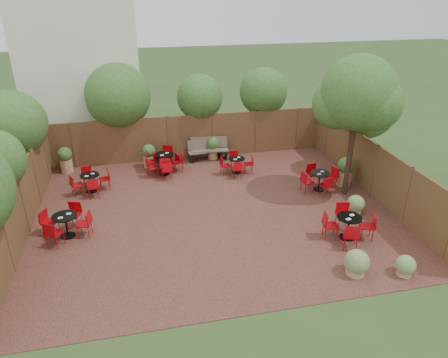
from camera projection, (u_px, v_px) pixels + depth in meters
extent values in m
plane|color=#354F23|center=(213.00, 212.00, 14.31)|extent=(80.00, 80.00, 0.00)
cube|color=#341B15|center=(213.00, 212.00, 14.31)|extent=(12.00, 10.00, 0.02)
cube|color=brown|center=(192.00, 137.00, 18.27)|extent=(12.00, 0.08, 2.00)
cube|color=brown|center=(22.00, 205.00, 12.73)|extent=(0.08, 10.00, 2.00)
cube|color=brown|center=(374.00, 171.00, 15.02)|extent=(0.08, 10.00, 2.00)
cube|color=silver|center=(82.00, 60.00, 18.75)|extent=(5.00, 4.00, 8.00)
sphere|color=#2E581C|center=(13.00, 124.00, 14.51)|extent=(2.36, 2.36, 2.36)
sphere|color=#2E581C|center=(118.00, 96.00, 17.52)|extent=(2.77, 2.77, 2.77)
sphere|color=#2E581C|center=(200.00, 97.00, 18.20)|extent=(2.02, 2.02, 2.02)
sphere|color=#2E581C|center=(263.00, 92.00, 18.93)|extent=(2.20, 2.20, 2.20)
sphere|color=#2E581C|center=(368.00, 111.00, 16.18)|extent=(2.18, 2.18, 2.18)
cylinder|color=black|center=(351.00, 143.00, 14.67)|extent=(0.26, 0.26, 4.03)
sphere|color=#2E581C|center=(359.00, 93.00, 13.88)|extent=(2.57, 2.57, 2.57)
sphere|color=#2E581C|center=(338.00, 103.00, 14.33)|extent=(1.80, 1.80, 1.80)
sphere|color=#2E581C|center=(374.00, 103.00, 13.73)|extent=(1.88, 1.88, 1.88)
cube|color=brown|center=(205.00, 151.00, 18.22)|extent=(1.52, 0.57, 0.05)
cube|color=brown|center=(204.00, 144.00, 18.27)|extent=(1.49, 0.24, 0.45)
cube|color=black|center=(190.00, 157.00, 18.19)|extent=(0.10, 0.45, 0.40)
cube|color=black|center=(220.00, 155.00, 18.44)|extent=(0.10, 0.45, 0.40)
cube|color=brown|center=(210.00, 150.00, 18.24)|extent=(1.68, 0.68, 0.05)
cube|color=brown|center=(209.00, 142.00, 18.30)|extent=(1.64, 0.32, 0.49)
cube|color=black|center=(194.00, 157.00, 18.21)|extent=(0.12, 0.49, 0.44)
cube|color=black|center=(226.00, 154.00, 18.49)|extent=(0.12, 0.49, 0.44)
cylinder|color=black|center=(346.00, 237.00, 12.86)|extent=(0.44, 0.44, 0.03)
cylinder|color=black|center=(348.00, 227.00, 12.71)|extent=(0.05, 0.05, 0.71)
cylinder|color=black|center=(350.00, 217.00, 12.55)|extent=(0.77, 0.77, 0.03)
cube|color=white|center=(352.00, 215.00, 12.63)|extent=(0.16, 0.13, 0.02)
cube|color=white|center=(348.00, 219.00, 12.41)|extent=(0.16, 0.13, 0.02)
cylinder|color=black|center=(165.00, 170.00, 17.38)|extent=(0.45, 0.45, 0.03)
cylinder|color=black|center=(165.00, 162.00, 17.23)|extent=(0.05, 0.05, 0.72)
cylinder|color=black|center=(164.00, 154.00, 17.06)|extent=(0.78, 0.78, 0.03)
cube|color=white|center=(167.00, 153.00, 17.15)|extent=(0.16, 0.12, 0.02)
cube|color=white|center=(162.00, 155.00, 16.93)|extent=(0.16, 0.12, 0.02)
cylinder|color=black|center=(68.00, 236.00, 12.94)|extent=(0.44, 0.44, 0.03)
cylinder|color=black|center=(66.00, 226.00, 12.78)|extent=(0.05, 0.05, 0.70)
cylinder|color=black|center=(64.00, 216.00, 12.63)|extent=(0.76, 0.76, 0.03)
cube|color=white|center=(69.00, 214.00, 12.71)|extent=(0.17, 0.14, 0.01)
cube|color=white|center=(60.00, 218.00, 12.49)|extent=(0.17, 0.14, 0.01)
cylinder|color=black|center=(92.00, 191.00, 15.69)|extent=(0.41, 0.41, 0.03)
cylinder|color=black|center=(91.00, 183.00, 15.54)|extent=(0.05, 0.05, 0.65)
cylinder|color=black|center=(89.00, 175.00, 15.40)|extent=(0.71, 0.71, 0.03)
cube|color=white|center=(93.00, 174.00, 15.48)|extent=(0.15, 0.13, 0.01)
cube|color=white|center=(86.00, 176.00, 15.27)|extent=(0.15, 0.13, 0.01)
cylinder|color=black|center=(164.00, 174.00, 17.05)|extent=(0.39, 0.39, 0.03)
cylinder|color=black|center=(164.00, 167.00, 16.91)|extent=(0.04, 0.04, 0.63)
cylinder|color=black|center=(164.00, 160.00, 16.77)|extent=(0.68, 0.68, 0.03)
cube|color=white|center=(166.00, 159.00, 16.84)|extent=(0.15, 0.12, 0.01)
cube|color=white|center=(161.00, 161.00, 16.65)|extent=(0.15, 0.12, 0.01)
cylinder|color=black|center=(318.00, 189.00, 15.81)|extent=(0.42, 0.42, 0.03)
cylinder|color=black|center=(319.00, 181.00, 15.66)|extent=(0.05, 0.05, 0.67)
cylinder|color=black|center=(320.00, 173.00, 15.51)|extent=(0.73, 0.73, 0.03)
cube|color=white|center=(322.00, 171.00, 15.59)|extent=(0.15, 0.11, 0.01)
cube|color=white|center=(319.00, 174.00, 15.38)|extent=(0.15, 0.11, 0.01)
cylinder|color=black|center=(236.00, 173.00, 17.19)|extent=(0.39, 0.39, 0.03)
cylinder|color=black|center=(237.00, 166.00, 17.05)|extent=(0.04, 0.04, 0.62)
cylinder|color=black|center=(237.00, 159.00, 16.92)|extent=(0.67, 0.67, 0.03)
cube|color=white|center=(239.00, 157.00, 16.99)|extent=(0.13, 0.09, 0.01)
cube|color=white|center=(235.00, 159.00, 16.80)|extent=(0.13, 0.09, 0.01)
cylinder|color=tan|center=(149.00, 161.00, 17.63)|extent=(0.47, 0.47, 0.54)
sphere|color=#2E581C|center=(148.00, 151.00, 17.42)|extent=(0.56, 0.56, 0.56)
cylinder|color=tan|center=(213.00, 153.00, 18.50)|extent=(0.45, 0.45, 0.52)
sphere|color=#2E581C|center=(213.00, 143.00, 18.30)|extent=(0.54, 0.54, 0.54)
cylinder|color=tan|center=(67.00, 166.00, 17.16)|extent=(0.50, 0.50, 0.57)
sphere|color=#2E581C|center=(65.00, 154.00, 16.93)|extent=(0.60, 0.60, 0.60)
cylinder|color=tan|center=(344.00, 178.00, 16.07)|extent=(0.52, 0.52, 0.60)
sphere|color=#2E581C|center=(346.00, 165.00, 15.84)|extent=(0.63, 0.63, 0.63)
cylinder|color=tan|center=(404.00, 272.00, 11.22)|extent=(0.40, 0.40, 0.18)
sphere|color=olive|center=(406.00, 265.00, 11.12)|extent=(0.54, 0.54, 0.54)
cylinder|color=tan|center=(355.00, 270.00, 11.24)|extent=(0.50, 0.50, 0.23)
sphere|color=olive|center=(357.00, 262.00, 11.12)|extent=(0.68, 0.68, 0.68)
cylinder|color=tan|center=(355.00, 210.00, 14.21)|extent=(0.44, 0.44, 0.20)
sphere|color=olive|center=(356.00, 204.00, 14.10)|extent=(0.60, 0.60, 0.60)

